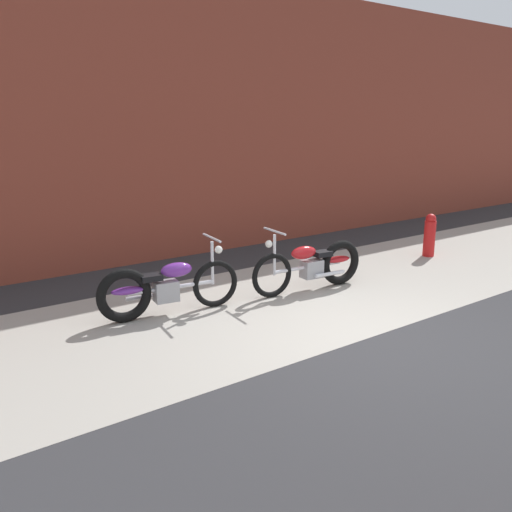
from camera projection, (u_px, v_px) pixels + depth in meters
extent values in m
plane|color=#2D2D30|center=(367.00, 339.00, 6.54)|extent=(80.00, 80.00, 0.00)
cube|color=#9E998E|center=(278.00, 301.00, 7.91)|extent=(36.00, 3.50, 0.01)
cube|color=brown|center=(164.00, 120.00, 9.98)|extent=(36.00, 0.50, 5.18)
torus|color=black|center=(215.00, 284.00, 7.61)|extent=(0.68, 0.17, 0.68)
torus|color=black|center=(124.00, 296.00, 7.01)|extent=(0.74, 0.23, 0.73)
cylinder|color=silver|center=(172.00, 287.00, 7.30)|extent=(1.23, 0.23, 0.06)
cube|color=#99999E|center=(166.00, 291.00, 7.27)|extent=(0.35, 0.26, 0.28)
ellipsoid|color=#6B2D93|center=(176.00, 270.00, 7.28)|extent=(0.46, 0.25, 0.20)
ellipsoid|color=#6B2D93|center=(128.00, 291.00, 7.02)|extent=(0.46, 0.24, 0.10)
cube|color=black|center=(151.00, 278.00, 7.13)|extent=(0.31, 0.24, 0.08)
cylinder|color=silver|center=(212.00, 263.00, 7.51)|extent=(0.05, 0.05, 0.62)
cylinder|color=silver|center=(212.00, 238.00, 7.42)|extent=(0.11, 0.58, 0.03)
sphere|color=white|center=(219.00, 250.00, 7.51)|extent=(0.11, 0.11, 0.11)
cylinder|color=silver|center=(146.00, 296.00, 7.31)|extent=(0.55, 0.14, 0.06)
torus|color=black|center=(272.00, 275.00, 8.01)|extent=(0.68, 0.15, 0.68)
torus|color=black|center=(340.00, 262.00, 8.64)|extent=(0.74, 0.20, 0.73)
cylinder|color=silver|center=(308.00, 267.00, 8.32)|extent=(1.23, 0.18, 0.06)
cube|color=#99999E|center=(312.00, 269.00, 8.37)|extent=(0.34, 0.25, 0.28)
ellipsoid|color=red|center=(304.00, 253.00, 8.22)|extent=(0.46, 0.23, 0.20)
ellipsoid|color=red|center=(338.00, 259.00, 8.60)|extent=(0.46, 0.22, 0.10)
cube|color=black|center=(322.00, 254.00, 8.41)|extent=(0.30, 0.23, 0.08)
cylinder|color=silver|center=(274.00, 255.00, 7.95)|extent=(0.05, 0.05, 0.62)
cylinder|color=silver|center=(275.00, 231.00, 7.87)|extent=(0.09, 0.58, 0.03)
sphere|color=white|center=(269.00, 244.00, 7.86)|extent=(0.11, 0.11, 0.11)
cylinder|color=silver|center=(330.00, 274.00, 8.38)|extent=(0.55, 0.11, 0.06)
cylinder|color=red|center=(429.00, 239.00, 10.46)|extent=(0.22, 0.22, 0.70)
sphere|color=red|center=(431.00, 219.00, 10.36)|extent=(0.20, 0.20, 0.20)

